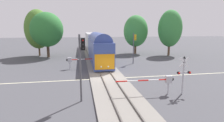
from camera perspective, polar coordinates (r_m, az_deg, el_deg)
ground_plane at (r=22.29m, az=-1.49°, el=-5.70°), size 220.00×220.00×0.00m
road_centre_stripe at (r=22.29m, az=-1.49°, el=-5.69°), size 44.00×0.20×0.01m
railway_track at (r=22.26m, az=-1.49°, el=-5.46°), size 4.40×80.00×0.32m
commuter_train at (r=41.73m, az=-5.72°, el=5.70°), size 3.04×38.59×5.16m
crossing_gate_near at (r=17.40m, az=16.03°, el=-6.00°), size 5.69×0.40×1.80m
crossing_signal_mast at (r=17.81m, az=22.16°, el=-3.11°), size 1.36×0.44×3.69m
crossing_gate_far at (r=27.84m, az=-11.90°, el=0.31°), size 6.53×0.40×1.80m
traffic_signal_median at (r=14.77m, az=-9.81°, el=1.13°), size 0.53×0.38×5.75m
traffic_signal_far_side at (r=31.44m, az=7.22°, el=5.75°), size 0.53×0.38×5.47m
pine_left_background at (r=43.52m, az=-22.86°, el=9.46°), size 5.70×5.70×10.43m
maple_right_background at (r=43.07m, az=18.24°, el=9.94°), size 5.36×5.36×10.40m
oak_behind_train at (r=40.62m, az=-20.33°, el=9.49°), size 6.86×6.86×9.65m
oak_far_right at (r=44.45m, az=7.66°, el=9.56°), size 5.92×5.92×9.43m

